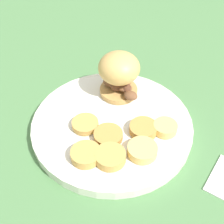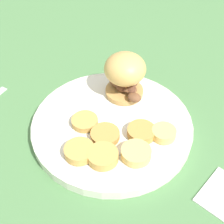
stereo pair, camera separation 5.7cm
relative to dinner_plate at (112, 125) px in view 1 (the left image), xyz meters
name	(u,v)px [view 1 (the left image)]	position (x,y,z in m)	size (l,w,h in m)	color
ground_plane	(112,129)	(0.00, 0.00, -0.01)	(4.00, 4.00, 0.00)	#4C7A47
dinner_plate	(112,125)	(0.00, 0.00, 0.00)	(0.31, 0.31, 0.02)	white
sandwich	(120,74)	(0.09, 0.00, 0.06)	(0.08, 0.08, 0.09)	tan
potato_round_0	(143,129)	(-0.02, -0.06, 0.02)	(0.05, 0.05, 0.02)	#BC8942
potato_round_1	(108,135)	(-0.04, 0.00, 0.02)	(0.05, 0.05, 0.01)	#BC8942
potato_round_2	(142,150)	(-0.07, -0.06, 0.02)	(0.05, 0.05, 0.02)	#DBB766
potato_round_3	(85,124)	(-0.02, 0.05, 0.02)	(0.05, 0.05, 0.01)	tan
potato_round_4	(165,128)	(-0.01, -0.10, 0.02)	(0.04, 0.04, 0.02)	#DBB766
potato_round_5	(86,154)	(-0.09, 0.03, 0.02)	(0.05, 0.05, 0.02)	tan
potato_round_6	(110,157)	(-0.09, -0.01, 0.02)	(0.05, 0.05, 0.02)	tan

